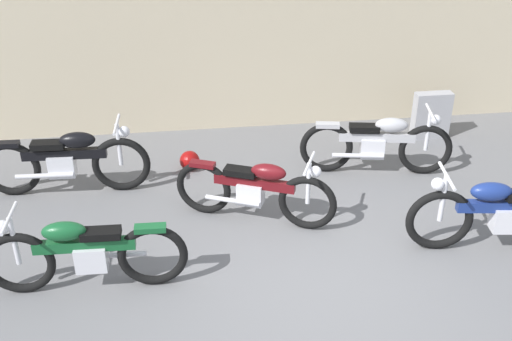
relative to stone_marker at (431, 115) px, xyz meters
The scene contains 9 objects.
ground_plane 4.32m from the stone_marker, 126.70° to the right, with size 40.00×40.00×0.00m, color slate.
building_wall 3.08m from the stone_marker, 160.09° to the left, with size 18.00×0.30×3.59m, color beige.
stone_marker is the anchor object (origin of this frame).
helmet 3.92m from the stone_marker, behind, with size 0.29×0.29×0.29m, color maroon.
motorcycle_blue 3.06m from the stone_marker, 96.96° to the right, with size 2.22×0.62×1.00m.
motorcycle_maroon 3.72m from the stone_marker, 146.31° to the right, with size 1.94×0.99×0.93m.
motorcycle_silver 1.60m from the stone_marker, 139.60° to the right, with size 2.14×0.66×0.97m.
motorcycle_green 5.95m from the stone_marker, 148.15° to the right, with size 2.13×0.59×0.96m.
motorcycle_black 5.60m from the stone_marker, 169.37° to the right, with size 2.24×0.62×1.00m.
Camera 1 is at (-1.39, -5.14, 4.31)m, focal length 43.37 mm.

